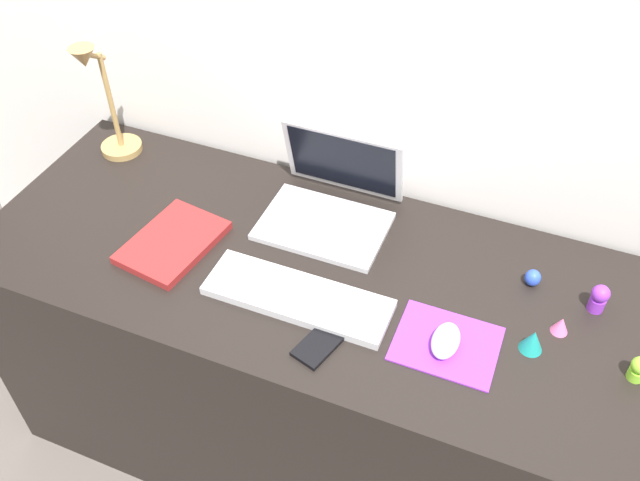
{
  "coord_description": "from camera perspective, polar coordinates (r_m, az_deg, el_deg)",
  "views": [
    {
      "loc": [
        0.38,
        -1.0,
        1.86
      ],
      "look_at": [
        -0.03,
        0.0,
        0.83
      ],
      "focal_mm": 38.4,
      "sensor_mm": 36.0,
      "label": 1
    }
  ],
  "objects": [
    {
      "name": "ground_plane",
      "position": [
        2.15,
        0.76,
        -16.41
      ],
      "size": [
        6.0,
        6.0,
        0.0
      ],
      "primitive_type": "plane",
      "color": "#59514C"
    },
    {
      "name": "back_wall",
      "position": [
        1.84,
        5.1,
        3.68
      ],
      "size": [
        2.89,
        0.05,
        1.37
      ],
      "primitive_type": "cube",
      "color": "silver",
      "rests_on": "ground_plane"
    },
    {
      "name": "desk",
      "position": [
        1.84,
        0.87,
        -10.66
      ],
      "size": [
        1.69,
        0.64,
        0.74
      ],
      "primitive_type": "cube",
      "color": "black",
      "rests_on": "ground_plane"
    },
    {
      "name": "laptop",
      "position": [
        1.66,
        1.03,
        3.65
      ],
      "size": [
        0.3,
        0.26,
        0.21
      ],
      "color": "silver",
      "rests_on": "desk"
    },
    {
      "name": "keyboard",
      "position": [
        1.49,
        -1.87,
        -4.74
      ],
      "size": [
        0.41,
        0.13,
        0.02
      ],
      "primitive_type": "cube",
      "color": "silver",
      "rests_on": "desk"
    },
    {
      "name": "mousepad",
      "position": [
        1.44,
        10.49,
        -8.45
      ],
      "size": [
        0.21,
        0.17,
        0.0
      ],
      "primitive_type": "cube",
      "color": "purple",
      "rests_on": "desk"
    },
    {
      "name": "mouse",
      "position": [
        1.42,
        10.43,
        -8.21
      ],
      "size": [
        0.06,
        0.1,
        0.03
      ],
      "primitive_type": "ellipsoid",
      "color": "silver",
      "rests_on": "mousepad"
    },
    {
      "name": "cell_phone",
      "position": [
        1.41,
        0.14,
        -8.45
      ],
      "size": [
        0.1,
        0.14,
        0.01
      ],
      "primitive_type": "cube",
      "rotation": [
        0.0,
        0.0,
        -0.29
      ],
      "color": "black",
      "rests_on": "desk"
    },
    {
      "name": "desk_lamp",
      "position": [
        1.87,
        -17.5,
        10.74
      ],
      "size": [
        0.11,
        0.14,
        0.33
      ],
      "color": "#A5844C",
      "rests_on": "desk"
    },
    {
      "name": "notebook_pad",
      "position": [
        1.64,
        -12.16,
        -0.15
      ],
      "size": [
        0.2,
        0.26,
        0.02
      ],
      "primitive_type": "cube",
      "rotation": [
        0.0,
        0.0,
        -0.14
      ],
      "color": "maroon",
      "rests_on": "desk"
    },
    {
      "name": "toy_figurine_purple",
      "position": [
        1.57,
        22.24,
        -4.44
      ],
      "size": [
        0.04,
        0.04,
        0.07
      ],
      "color": "purple",
      "rests_on": "desk"
    },
    {
      "name": "toy_figurine_blue",
      "position": [
        1.58,
        17.31,
        -2.98
      ],
      "size": [
        0.04,
        0.04,
        0.04
      ],
      "primitive_type": "ellipsoid",
      "color": "blue",
      "rests_on": "desk"
    },
    {
      "name": "toy_figurine_pink",
      "position": [
        1.51,
        19.44,
        -6.66
      ],
      "size": [
        0.04,
        0.04,
        0.04
      ],
      "primitive_type": "cone",
      "color": "pink",
      "rests_on": "desk"
    },
    {
      "name": "toy_figurine_lime",
      "position": [
        1.48,
        25.03,
        -9.65
      ],
      "size": [
        0.04,
        0.04,
        0.06
      ],
      "color": "#8CDB33",
      "rests_on": "desk"
    },
    {
      "name": "toy_figurine_teal",
      "position": [
        1.45,
        17.31,
        -7.96
      ],
      "size": [
        0.05,
        0.05,
        0.05
      ],
      "primitive_type": "cone",
      "color": "teal",
      "rests_on": "desk"
    }
  ]
}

